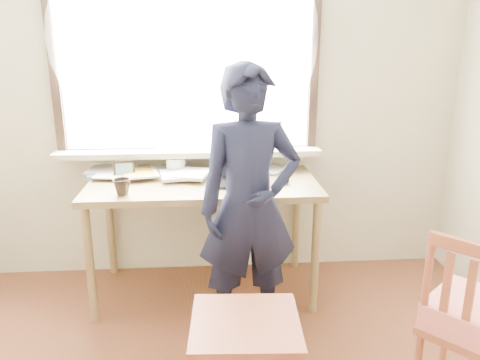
{
  "coord_description": "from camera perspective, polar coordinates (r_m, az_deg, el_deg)",
  "views": [
    {
      "loc": [
        -0.08,
        -1.32,
        1.67
      ],
      "look_at": [
        0.09,
        0.95,
        1.0
      ],
      "focal_mm": 35.0,
      "sensor_mm": 36.0,
      "label": 1
    }
  ],
  "objects": [
    {
      "name": "desk_clutter",
      "position": [
        3.26,
        -10.92,
        0.96
      ],
      "size": [
        0.78,
        0.55,
        0.05
      ],
      "color": "gold",
      "rests_on": "desk"
    },
    {
      "name": "book_a",
      "position": [
        3.33,
        -11.29,
        1.08
      ],
      "size": [
        0.31,
        0.33,
        0.03
      ],
      "primitive_type": "imported",
      "rotation": [
        0.0,
        0.0,
        0.61
      ],
      "color": "white",
      "rests_on": "desk"
    },
    {
      "name": "laptop",
      "position": [
        3.04,
        0.01,
        0.85
      ],
      "size": [
        0.39,
        0.33,
        0.25
      ],
      "color": "black",
      "rests_on": "desk"
    },
    {
      "name": "side_chair",
      "position": [
        2.45,
        26.88,
        -14.95
      ],
      "size": [
        0.57,
        0.57,
        0.9
      ],
      "color": "#9A4F32",
      "rests_on": "ground"
    },
    {
      "name": "work_chair",
      "position": [
        2.2,
        0.67,
        -18.43
      ],
      "size": [
        0.51,
        0.48,
        0.49
      ],
      "color": "#9A4F32",
      "rests_on": "ground"
    },
    {
      "name": "person",
      "position": [
        2.62,
        1.16,
        -3.23
      ],
      "size": [
        0.62,
        0.45,
        1.58
      ],
      "primitive_type": "imported",
      "rotation": [
        0.0,
        0.0,
        0.13
      ],
      "color": "black",
      "rests_on": "ground"
    },
    {
      "name": "mug_dark",
      "position": [
        2.87,
        -14.18,
        -0.82
      ],
      "size": [
        0.11,
        0.11,
        0.1
      ],
      "primitive_type": "imported",
      "rotation": [
        0.0,
        0.0,
        -0.09
      ],
      "color": "black",
      "rests_on": "desk"
    },
    {
      "name": "book_b",
      "position": [
        3.36,
        2.58,
        1.46
      ],
      "size": [
        0.27,
        0.29,
        0.02
      ],
      "primitive_type": "imported",
      "rotation": [
        0.0,
        0.0,
        -0.59
      ],
      "color": "white",
      "rests_on": "desk"
    },
    {
      "name": "mug_white",
      "position": [
        3.28,
        -7.86,
        1.78
      ],
      "size": [
        0.18,
        0.18,
        0.11
      ],
      "primitive_type": "imported",
      "rotation": [
        0.0,
        0.0,
        0.52
      ],
      "color": "white",
      "rests_on": "desk"
    },
    {
      "name": "picture_frame",
      "position": [
        3.2,
        -13.91,
        1.11
      ],
      "size": [
        0.14,
        0.03,
        0.11
      ],
      "color": "black",
      "rests_on": "desk"
    },
    {
      "name": "mouse",
      "position": [
        3.01,
        5.16,
        -0.15
      ],
      "size": [
        0.1,
        0.07,
        0.04
      ],
      "primitive_type": "ellipsoid",
      "color": "black",
      "rests_on": "desk"
    },
    {
      "name": "desk",
      "position": [
        3.1,
        -4.49,
        -1.61
      ],
      "size": [
        1.49,
        0.75,
        0.8
      ],
      "color": "olive",
      "rests_on": "ground"
    },
    {
      "name": "room_shell",
      "position": [
        1.52,
        -2.16,
        15.05
      ],
      "size": [
        3.52,
        4.02,
        2.61
      ],
      "color": "beige",
      "rests_on": "ground"
    }
  ]
}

